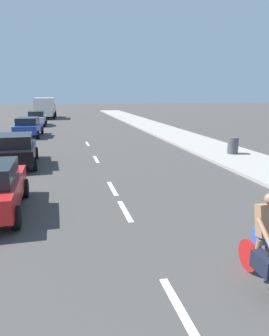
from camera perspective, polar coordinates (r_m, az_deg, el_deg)
ground_plane at (r=19.39m, az=-7.68°, el=2.87°), size 160.00×160.00×0.00m
sidewalk_strip at (r=23.23m, az=10.77°, el=4.69°), size 3.60×80.00×0.14m
lane_stripe_1 at (r=5.87m, az=8.21°, el=-23.92°), size 0.16×1.80×0.01m
lane_stripe_2 at (r=9.79m, az=-1.73°, el=-7.75°), size 0.16×1.80×0.01m
lane_stripe_3 at (r=12.02m, az=-4.02°, el=-3.69°), size 0.16×1.80×0.01m
lane_stripe_4 at (r=17.27m, az=-6.96°, el=1.58°), size 0.16×1.80×0.01m
lane_stripe_5 at (r=22.58m, az=-8.51°, el=4.36°), size 0.16×1.80×0.01m
cyclist at (r=6.39m, az=22.57°, el=-12.88°), size 0.62×1.71×1.82m
parked_car_black at (r=16.59m, az=-20.61°, el=3.25°), size 2.08×4.25×1.57m
parked_car_blue at (r=27.27m, az=-18.66°, el=7.14°), size 2.19×4.39×1.57m
parked_car_silver at (r=36.11m, az=-17.26°, el=8.65°), size 1.97×4.19×1.57m
delivery_truck at (r=45.84m, az=-15.87°, el=10.50°), size 2.88×6.34×2.80m
trash_bin_far at (r=18.79m, az=17.36°, el=3.88°), size 0.60×0.60×0.92m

